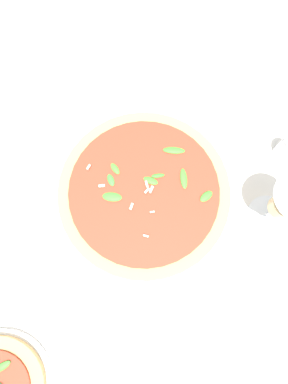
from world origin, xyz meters
The scene contains 5 objects.
ground_plane centered at (0.00, 0.00, 0.00)m, with size 6.00×6.00×0.00m, color silver.
pizza_arugula_main centered at (-0.03, 0.01, 0.02)m, with size 0.35×0.35×0.05m.
wine_glass centered at (-0.08, -0.23, 0.11)m, with size 0.08×0.08×0.16m.
side_plate_white centered at (0.23, 0.26, 0.01)m, with size 0.15×0.15×0.02m.
shaker_pepper centered at (0.04, -0.28, 0.03)m, with size 0.03×0.03×0.07m.
Camera 1 is at (-0.21, 0.01, 0.72)m, focal length 35.00 mm.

